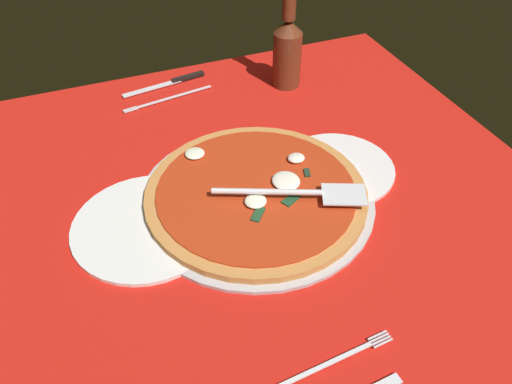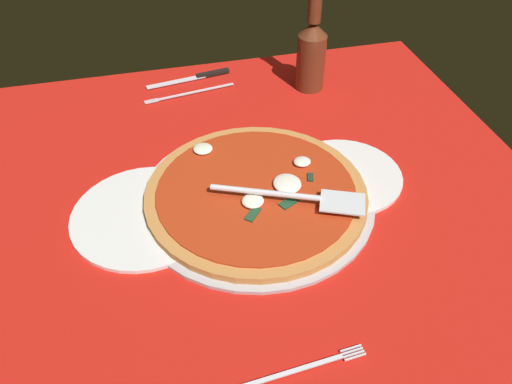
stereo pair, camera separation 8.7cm
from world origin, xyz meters
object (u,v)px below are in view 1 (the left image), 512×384
pizza (256,193)px  place_setting_far (170,91)px  pizza_server (296,193)px  dinner_plate_left (147,226)px  beer_bottle (287,49)px  dinner_plate_right (337,169)px

pizza → place_setting_far: 40.32cm
pizza_server → place_setting_far: bearing=125.8°
dinner_plate_left → pizza: (18.97, -0.28, 1.26)cm
pizza_server → place_setting_far: (-10.09, 44.75, -3.62)cm
beer_bottle → pizza_server: bearing=-111.9°
dinner_plate_left → beer_bottle: (39.53, 33.16, 8.48)cm
pizza → pizza_server: 7.39cm
dinner_plate_right → pizza: (-16.85, -1.93, 1.26)cm
dinner_plate_left → place_setting_far: place_setting_far is taller
dinner_plate_left → place_setting_far: 42.14cm
dinner_plate_right → place_setting_far: place_setting_far is taller
dinner_plate_left → pizza: size_ratio=0.64×
place_setting_far → pizza: bearing=88.1°
dinner_plate_right → beer_bottle: beer_bottle is taller
dinner_plate_right → beer_bottle: bearing=83.3°
dinner_plate_left → pizza_server: (24.19, -5.03, 3.48)cm
dinner_plate_right → place_setting_far: size_ratio=1.00×
dinner_plate_left → pizza: pizza is taller
dinner_plate_left → dinner_plate_right: (35.82, 1.65, 0.00)cm
pizza_server → dinner_plate_right: bearing=52.9°
dinner_plate_left → place_setting_far: (14.09, 39.72, -0.14)cm
place_setting_far → beer_bottle: (25.43, -6.56, 8.62)cm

